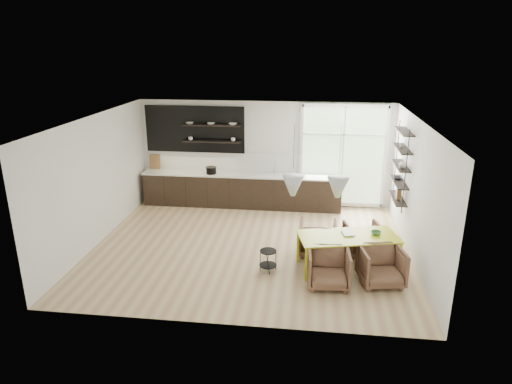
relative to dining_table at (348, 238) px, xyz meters
The scene contains 11 objects.
room 2.53m from the dining_table, 129.26° to the left, with size 7.02×6.01×2.91m.
kitchen_run 4.44m from the dining_table, 128.99° to the left, with size 5.54×0.69×2.75m.
right_shelving 2.51m from the dining_table, 56.93° to the left, with size 0.26×1.22×1.90m.
dining_table is the anchor object (origin of this frame).
armchair_back_left 0.91m from the dining_table, 134.07° to the left, with size 0.78×0.81×0.73m, color brown.
armchair_back_right 0.91m from the dining_table, 63.66° to the left, with size 0.73×0.75×0.69m, color brown.
armchair_front_left 0.89m from the dining_table, 118.54° to the right, with size 0.78×0.80×0.73m, color brown.
armchair_front_right 0.87m from the dining_table, 42.15° to the right, with size 0.79×0.81×0.74m, color brown.
wire_stool 1.66m from the dining_table, 168.85° to the right, with size 0.36×0.36×0.45m.
table_book 0.15m from the dining_table, 148.60° to the left, with size 0.22×0.30×0.03m, color white.
table_bowl 0.58m from the dining_table, 14.92° to the left, with size 0.20×0.20×0.06m, color #477F48.
Camera 1 is at (1.29, -9.33, 4.45)m, focal length 32.00 mm.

